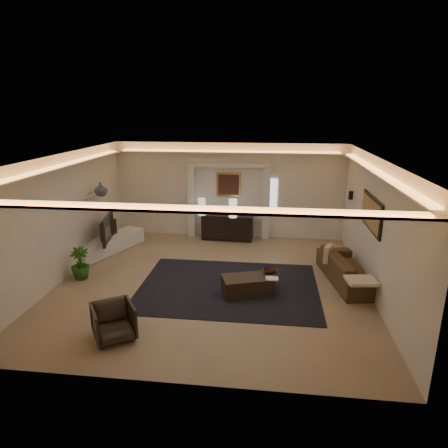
# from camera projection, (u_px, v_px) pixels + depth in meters

# --- Properties ---
(floor) EXTENTS (7.00, 7.00, 0.00)m
(floor) POSITION_uv_depth(u_px,v_px,m) (212.00, 282.00, 9.11)
(floor) COLOR tan
(floor) RESTS_ON ground
(ceiling) EXTENTS (7.00, 7.00, 0.00)m
(ceiling) POSITION_uv_depth(u_px,v_px,m) (211.00, 157.00, 8.28)
(ceiling) COLOR white
(ceiling) RESTS_ON ground
(wall_back) EXTENTS (7.00, 0.00, 7.00)m
(wall_back) POSITION_uv_depth(u_px,v_px,m) (229.00, 191.00, 12.03)
(wall_back) COLOR silver
(wall_back) RESTS_ON ground
(wall_front) EXTENTS (7.00, 0.00, 7.00)m
(wall_front) POSITION_uv_depth(u_px,v_px,m) (174.00, 294.00, 5.37)
(wall_front) COLOR silver
(wall_front) RESTS_ON ground
(wall_left) EXTENTS (0.00, 7.00, 7.00)m
(wall_left) POSITION_uv_depth(u_px,v_px,m) (63.00, 218.00, 9.10)
(wall_left) COLOR silver
(wall_left) RESTS_ON ground
(wall_right) EXTENTS (0.00, 7.00, 7.00)m
(wall_right) POSITION_uv_depth(u_px,v_px,m) (375.00, 228.00, 8.30)
(wall_right) COLOR silver
(wall_right) RESTS_ON ground
(cove_soffit) EXTENTS (7.00, 7.00, 0.04)m
(cove_soffit) POSITION_uv_depth(u_px,v_px,m) (211.00, 170.00, 8.36)
(cove_soffit) COLOR silver
(cove_soffit) RESTS_ON ceiling
(daylight_slit) EXTENTS (0.25, 0.03, 1.00)m
(daylight_slit) POSITION_uv_depth(u_px,v_px,m) (273.00, 195.00, 11.88)
(daylight_slit) COLOR white
(daylight_slit) RESTS_ON wall_back
(area_rug) EXTENTS (4.00, 3.00, 0.01)m
(area_rug) POSITION_uv_depth(u_px,v_px,m) (229.00, 287.00, 8.88)
(area_rug) COLOR black
(area_rug) RESTS_ON ground
(pilaster_left) EXTENTS (0.22, 0.20, 2.20)m
(pilaster_left) POSITION_uv_depth(u_px,v_px,m) (192.00, 202.00, 12.17)
(pilaster_left) COLOR silver
(pilaster_left) RESTS_ON ground
(pilaster_right) EXTENTS (0.22, 0.20, 2.20)m
(pilaster_right) POSITION_uv_depth(u_px,v_px,m) (266.00, 204.00, 11.90)
(pilaster_right) COLOR silver
(pilaster_right) RESTS_ON ground
(alcove_header) EXTENTS (2.52, 0.20, 0.12)m
(alcove_header) POSITION_uv_depth(u_px,v_px,m) (229.00, 165.00, 11.71)
(alcove_header) COLOR silver
(alcove_header) RESTS_ON wall_back
(painting_frame) EXTENTS (0.74, 0.04, 0.74)m
(painting_frame) POSITION_uv_depth(u_px,v_px,m) (229.00, 185.00, 11.94)
(painting_frame) COLOR tan
(painting_frame) RESTS_ON wall_back
(painting_canvas) EXTENTS (0.62, 0.02, 0.62)m
(painting_canvas) POSITION_uv_depth(u_px,v_px,m) (229.00, 185.00, 11.92)
(painting_canvas) COLOR #4C2D1E
(painting_canvas) RESTS_ON wall_back
(art_panel_frame) EXTENTS (0.04, 1.64, 0.74)m
(art_panel_frame) POSITION_uv_depth(u_px,v_px,m) (372.00, 213.00, 8.52)
(art_panel_frame) COLOR black
(art_panel_frame) RESTS_ON wall_right
(art_panel_gold) EXTENTS (0.02, 1.50, 0.62)m
(art_panel_gold) POSITION_uv_depth(u_px,v_px,m) (370.00, 213.00, 8.52)
(art_panel_gold) COLOR tan
(art_panel_gold) RESTS_ON wall_right
(wall_sconce) EXTENTS (0.12, 0.12, 0.22)m
(wall_sconce) POSITION_uv_depth(u_px,v_px,m) (351.00, 195.00, 10.34)
(wall_sconce) COLOR black
(wall_sconce) RESTS_ON wall_right
(wall_niche) EXTENTS (0.10, 0.55, 0.04)m
(wall_niche) POSITION_uv_depth(u_px,v_px,m) (91.00, 196.00, 10.37)
(wall_niche) COLOR silver
(wall_niche) RESTS_ON wall_left
(console) EXTENTS (1.56, 0.56, 0.77)m
(console) POSITION_uv_depth(u_px,v_px,m) (227.00, 227.00, 11.98)
(console) COLOR black
(console) RESTS_ON ground
(lamp_left) EXTENTS (0.28, 0.28, 0.51)m
(lamp_left) POSITION_uv_depth(u_px,v_px,m) (202.00, 205.00, 11.77)
(lamp_left) COLOR beige
(lamp_left) RESTS_ON console
(lamp_right) EXTENTS (0.28, 0.28, 0.54)m
(lamp_right) POSITION_uv_depth(u_px,v_px,m) (233.00, 207.00, 11.53)
(lamp_right) COLOR white
(lamp_right) RESTS_ON console
(media_ledge) EXTENTS (1.36, 2.28, 0.42)m
(media_ledge) POSITION_uv_depth(u_px,v_px,m) (110.00, 244.00, 11.00)
(media_ledge) COLOR silver
(media_ledge) RESTS_ON ground
(tv) EXTENTS (1.24, 0.39, 0.71)m
(tv) POSITION_uv_depth(u_px,v_px,m) (103.00, 228.00, 10.49)
(tv) COLOR black
(tv) RESTS_ON media_ledge
(figurine) EXTENTS (0.20, 0.20, 0.41)m
(figurine) POSITION_uv_depth(u_px,v_px,m) (114.00, 226.00, 11.24)
(figurine) COLOR black
(figurine) RESTS_ON media_ledge
(ginger_jar) EXTENTS (0.42, 0.42, 0.36)m
(ginger_jar) POSITION_uv_depth(u_px,v_px,m) (101.00, 189.00, 10.27)
(ginger_jar) COLOR slate
(ginger_jar) RESTS_ON wall_niche
(plant) EXTENTS (0.51, 0.51, 0.77)m
(plant) POSITION_uv_depth(u_px,v_px,m) (80.00, 263.00, 9.23)
(plant) COLOR #1F4D13
(plant) RESTS_ON ground
(sofa) EXTENTS (2.30, 1.24, 0.64)m
(sofa) POSITION_uv_depth(u_px,v_px,m) (348.00, 269.00, 9.08)
(sofa) COLOR #392014
(sofa) RESTS_ON ground
(throw_blanket) EXTENTS (0.64, 0.55, 0.06)m
(throw_blanket) POSITION_uv_depth(u_px,v_px,m) (361.00, 281.00, 7.91)
(throw_blanket) COLOR #FAF0CA
(throw_blanket) RESTS_ON sofa
(throw_pillow) EXTENTS (0.27, 0.42, 0.41)m
(throw_pillow) POSITION_uv_depth(u_px,v_px,m) (328.00, 253.00, 9.38)
(throw_pillow) COLOR #CEB186
(throw_pillow) RESTS_ON sofa
(coffee_table) EXTENTS (1.18, 0.88, 0.39)m
(coffee_table) POSITION_uv_depth(u_px,v_px,m) (247.00, 285.00, 8.50)
(coffee_table) COLOR black
(coffee_table) RESTS_ON ground
(bowl) EXTENTS (0.40, 0.40, 0.08)m
(bowl) POSITION_uv_depth(u_px,v_px,m) (270.00, 271.00, 8.65)
(bowl) COLOR black
(bowl) RESTS_ON coffee_table
(magazine) EXTENTS (0.27, 0.20, 0.03)m
(magazine) POSITION_uv_depth(u_px,v_px,m) (272.00, 278.00, 8.33)
(magazine) COLOR #FDE9CD
(magazine) RESTS_ON coffee_table
(armchair) EXTENTS (0.96, 0.96, 0.64)m
(armchair) POSITION_uv_depth(u_px,v_px,m) (114.00, 322.00, 6.84)
(armchair) COLOR black
(armchair) RESTS_ON ground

